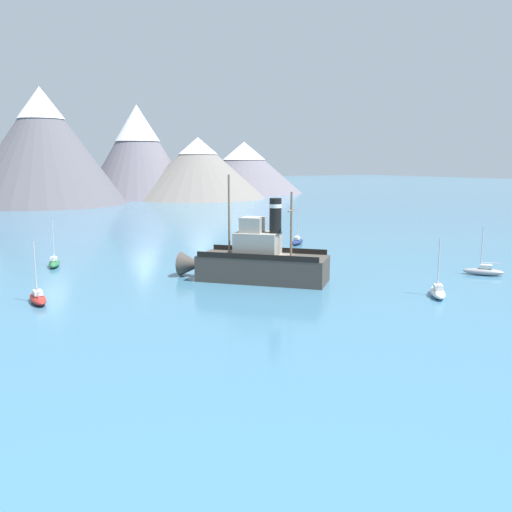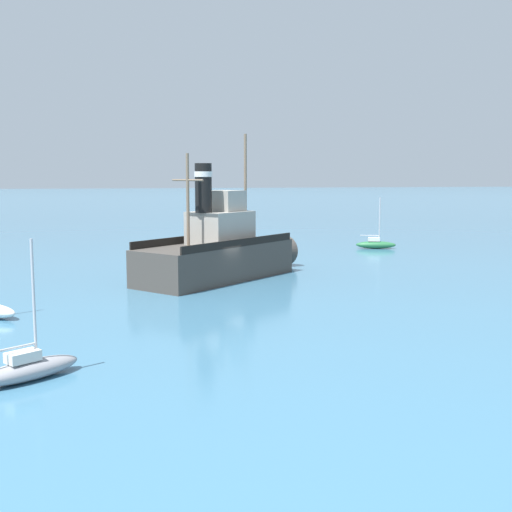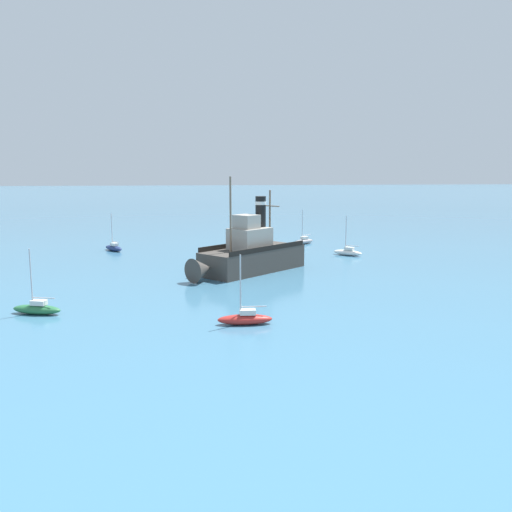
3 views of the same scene
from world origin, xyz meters
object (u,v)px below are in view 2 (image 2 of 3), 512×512
at_px(sailboat_grey, 28,368).
at_px(sailboat_red, 214,243).
at_px(old_tugboat, 222,252).
at_px(sailboat_green, 376,244).

bearing_deg(sailboat_grey, sailboat_red, 162.61).
bearing_deg(sailboat_grey, old_tugboat, 153.70).
relative_size(old_tugboat, sailboat_grey, 2.66).
height_order(sailboat_grey, sailboat_green, same).
height_order(old_tugboat, sailboat_green, old_tugboat).
relative_size(old_tugboat, sailboat_green, 2.66).
height_order(sailboat_grey, sailboat_red, same).
distance_m(old_tugboat, sailboat_grey, 22.66).
height_order(old_tugboat, sailboat_grey, old_tugboat).
distance_m(old_tugboat, sailboat_red, 19.31).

